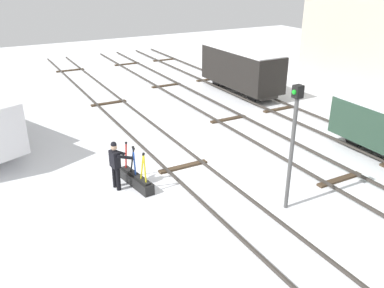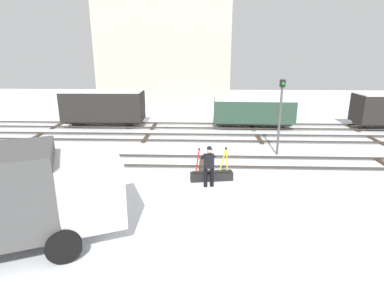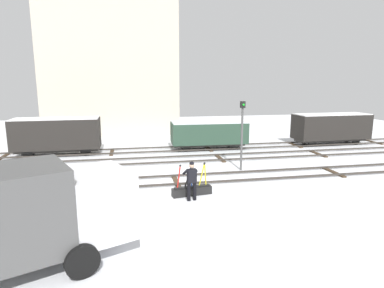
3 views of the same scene
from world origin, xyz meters
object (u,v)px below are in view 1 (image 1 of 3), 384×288
Objects in this scene: switch_lever_frame at (136,179)px; freight_car_mid_siding at (241,69)px; signal_post at (293,136)px; rail_worker at (116,162)px.

switch_lever_frame is 12.20m from freight_car_mid_siding.
signal_post reaches higher than freight_car_mid_siding.
rail_worker is at bearing -111.16° from switch_lever_frame.
freight_car_mid_siding is (-7.50, 9.55, 1.20)m from switch_lever_frame.
signal_post is at bearing 40.02° from rail_worker.
signal_post is (3.53, 3.55, 2.13)m from switch_lever_frame.
switch_lever_frame is at bearing -134.77° from signal_post.
switch_lever_frame is 0.32× the size of freight_car_mid_siding.
switch_lever_frame is at bearing 68.84° from rail_worker.
rail_worker is 0.44× the size of signal_post.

